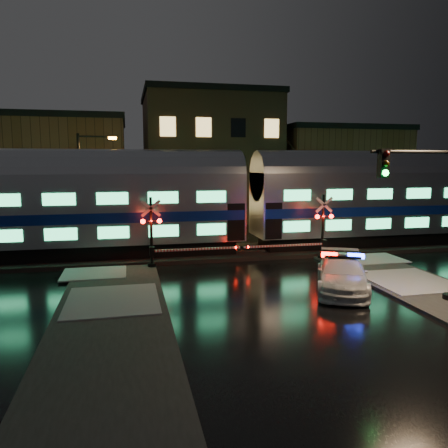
% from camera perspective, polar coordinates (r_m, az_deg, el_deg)
% --- Properties ---
extents(ground, '(120.00, 120.00, 0.00)m').
position_cam_1_polar(ground, '(21.43, 3.71, -6.68)').
color(ground, black).
rests_on(ground, ground).
extents(ballast, '(90.00, 4.20, 0.24)m').
position_cam_1_polar(ballast, '(26.11, 0.65, -3.73)').
color(ballast, black).
rests_on(ballast, ground).
extents(sidewalk_left, '(4.00, 20.00, 0.12)m').
position_cam_1_polar(sidewalk_left, '(14.91, -14.66, -13.33)').
color(sidewalk_left, '#2D2D2D').
rests_on(sidewalk_left, ground).
extents(building_left, '(14.00, 10.00, 9.00)m').
position_cam_1_polar(building_left, '(42.52, -22.35, 6.14)').
color(building_left, brown).
rests_on(building_left, ground).
extents(building_mid, '(12.00, 11.00, 11.50)m').
position_cam_1_polar(building_mid, '(43.12, -2.07, 8.41)').
color(building_mid, brown).
rests_on(building_mid, ground).
extents(building_right, '(12.00, 10.00, 8.50)m').
position_cam_1_polar(building_right, '(46.80, 14.01, 6.31)').
color(building_right, brown).
rests_on(building_right, ground).
extents(train, '(51.00, 3.12, 5.92)m').
position_cam_1_polar(train, '(25.93, 3.15, 3.47)').
color(train, black).
rests_on(train, ballast).
extents(police_car, '(3.94, 5.40, 1.62)m').
position_cam_1_polar(police_car, '(19.35, 15.14, -6.30)').
color(police_car, silver).
rests_on(police_car, ground).
extents(crossing_signal_right, '(5.20, 0.63, 3.68)m').
position_cam_1_polar(crossing_signal_right, '(24.74, 12.07, -1.27)').
color(crossing_signal_right, black).
rests_on(crossing_signal_right, ground).
extents(crossing_signal_left, '(5.23, 0.63, 3.70)m').
position_cam_1_polar(crossing_signal_left, '(22.58, -8.52, -2.04)').
color(crossing_signal_left, black).
rests_on(crossing_signal_left, ground).
extents(traffic_light, '(4.03, 0.71, 6.23)m').
position_cam_1_polar(traffic_light, '(18.25, 25.82, 0.57)').
color(traffic_light, black).
rests_on(traffic_light, ground).
extents(streetlight, '(2.42, 0.25, 7.24)m').
position_cam_1_polar(streetlight, '(29.05, -17.80, 5.15)').
color(streetlight, black).
rests_on(streetlight, ground).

